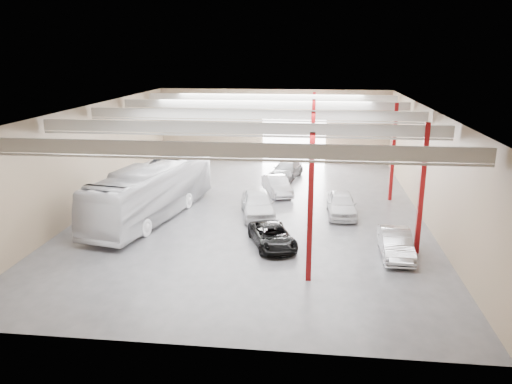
% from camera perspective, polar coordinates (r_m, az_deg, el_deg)
% --- Properties ---
extents(depot_shell, '(22.12, 32.12, 7.06)m').
position_cam_1_polar(depot_shell, '(32.84, 0.06, 6.24)').
color(depot_shell, '#4E4E53').
rests_on(depot_shell, ground).
extents(coach_bus, '(5.27, 12.88, 3.50)m').
position_cam_1_polar(coach_bus, '(32.73, -11.78, 0.08)').
color(coach_bus, silver).
rests_on(coach_bus, ground).
extents(black_sedan, '(3.34, 4.79, 1.21)m').
position_cam_1_polar(black_sedan, '(27.57, 1.88, -5.06)').
color(black_sedan, black).
rests_on(black_sedan, ground).
extents(car_row_a, '(2.95, 5.28, 1.70)m').
position_cam_1_polar(car_row_a, '(32.52, 0.18, -1.33)').
color(car_row_a, silver).
rests_on(car_row_a, ground).
extents(car_row_b, '(2.81, 4.46, 1.39)m').
position_cam_1_polar(car_row_b, '(37.56, 2.42, 0.75)').
color(car_row_b, '#BAB9BF').
rests_on(car_row_b, ground).
extents(car_row_c, '(3.08, 5.22, 1.42)m').
position_cam_1_polar(car_row_c, '(42.57, 3.51, 2.55)').
color(car_row_c, slate).
rests_on(car_row_c, ground).
extents(car_right_near, '(1.56, 4.33, 1.42)m').
position_cam_1_polar(car_right_near, '(27.25, 15.68, -5.68)').
color(car_right_near, '#A8A8AD').
rests_on(car_right_near, ground).
extents(car_right_far, '(1.97, 4.58, 1.54)m').
position_cam_1_polar(car_right_far, '(33.18, 9.75, -1.36)').
color(car_right_far, white).
rests_on(car_right_far, ground).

